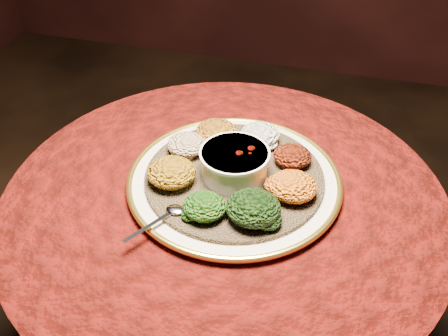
# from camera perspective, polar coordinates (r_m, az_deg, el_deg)

# --- Properties ---
(table) EXTENTS (0.96, 0.96, 0.73)m
(table) POSITION_cam_1_polar(r_m,az_deg,el_deg) (1.21, 0.03, -9.19)
(table) COLOR black
(table) RESTS_ON ground
(platter) EXTENTS (0.59, 0.59, 0.02)m
(platter) POSITION_cam_1_polar(r_m,az_deg,el_deg) (1.09, 1.18, -1.41)
(platter) COLOR beige
(platter) RESTS_ON table
(injera) EXTENTS (0.43, 0.43, 0.01)m
(injera) POSITION_cam_1_polar(r_m,az_deg,el_deg) (1.09, 1.18, -0.98)
(injera) COLOR brown
(injera) RESTS_ON platter
(stew_bowl) EXTENTS (0.15, 0.15, 0.06)m
(stew_bowl) POSITION_cam_1_polar(r_m,az_deg,el_deg) (1.06, 1.21, 0.72)
(stew_bowl) COLOR silver
(stew_bowl) RESTS_ON injera
(spoon) EXTENTS (0.09, 0.12, 0.01)m
(spoon) POSITION_cam_1_polar(r_m,az_deg,el_deg) (1.00, -6.08, -5.06)
(spoon) COLOR silver
(spoon) RESTS_ON injera
(portion_ayib) EXTENTS (0.09, 0.09, 0.04)m
(portion_ayib) POSITION_cam_1_polar(r_m,az_deg,el_deg) (1.17, 4.15, 3.86)
(portion_ayib) COLOR white
(portion_ayib) RESTS_ON injera
(portion_kitfo) EXTENTS (0.08, 0.08, 0.04)m
(portion_kitfo) POSITION_cam_1_polar(r_m,az_deg,el_deg) (1.11, 7.82, 1.37)
(portion_kitfo) COLOR black
(portion_kitfo) RESTS_ON injera
(portion_tikil) EXTENTS (0.10, 0.09, 0.05)m
(portion_tikil) POSITION_cam_1_polar(r_m,az_deg,el_deg) (1.03, 7.87, -2.09)
(portion_tikil) COLOR #AE5D0E
(portion_tikil) RESTS_ON injera
(portion_gomen) EXTENTS (0.11, 0.10, 0.05)m
(portion_gomen) POSITION_cam_1_polar(r_m,az_deg,el_deg) (0.97, 3.37, -4.57)
(portion_gomen) COLOR black
(portion_gomen) RESTS_ON injera
(portion_mixveg) EXTENTS (0.09, 0.08, 0.04)m
(portion_mixveg) POSITION_cam_1_polar(r_m,az_deg,el_deg) (0.98, -2.23, -4.40)
(portion_mixveg) COLOR #972709
(portion_mixveg) RESTS_ON injera
(portion_kik) EXTENTS (0.10, 0.10, 0.05)m
(portion_kik) POSITION_cam_1_polar(r_m,az_deg,el_deg) (1.06, -6.02, -0.50)
(portion_kik) COLOR #9E690D
(portion_kik) RESTS_ON injera
(portion_timatim) EXTENTS (0.09, 0.08, 0.04)m
(portion_timatim) POSITION_cam_1_polar(r_m,az_deg,el_deg) (1.14, -4.30, 2.70)
(portion_timatim) COLOR maroon
(portion_timatim) RESTS_ON injera
(portion_shiro) EXTENTS (0.10, 0.09, 0.05)m
(portion_shiro) POSITION_cam_1_polar(r_m,az_deg,el_deg) (1.17, -0.87, 4.18)
(portion_shiro) COLOR #976712
(portion_shiro) RESTS_ON injera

